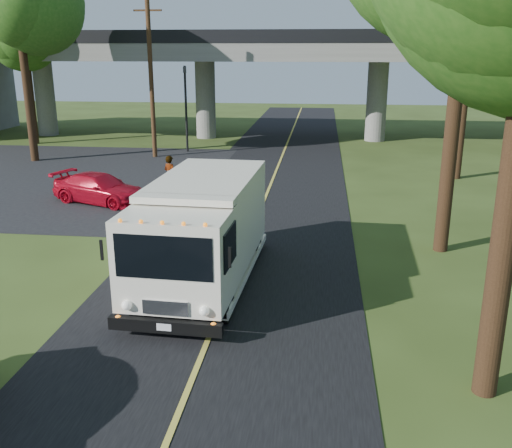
% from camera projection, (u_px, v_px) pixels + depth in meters
% --- Properties ---
extents(ground, '(120.00, 120.00, 0.00)m').
position_uv_depth(ground, '(183.00, 403.00, 10.30)').
color(ground, '#314117').
rests_on(ground, ground).
extents(road, '(7.00, 90.00, 0.02)m').
position_uv_depth(road, '(251.00, 233.00, 19.79)').
color(road, black).
rests_on(road, ground).
extents(parking_lot, '(16.00, 18.00, 0.01)m').
position_uv_depth(parking_lot, '(54.00, 177.00, 28.60)').
color(parking_lot, black).
rests_on(parking_lot, ground).
extents(lane_line, '(0.12, 90.00, 0.01)m').
position_uv_depth(lane_line, '(251.00, 233.00, 19.78)').
color(lane_line, gold).
rests_on(lane_line, road).
extents(overpass, '(54.00, 10.00, 7.30)m').
position_uv_depth(overpass, '(290.00, 73.00, 39.35)').
color(overpass, slate).
rests_on(overpass, ground).
extents(traffic_signal, '(0.18, 0.22, 5.20)m').
position_uv_depth(traffic_signal, '(186.00, 100.00, 34.71)').
color(traffic_signal, black).
rests_on(traffic_signal, ground).
extents(utility_pole, '(1.60, 0.26, 9.00)m').
position_uv_depth(utility_pole, '(151.00, 77.00, 32.57)').
color(utility_pole, '#472D19').
rests_on(utility_pole, ground).
extents(tree_left_lot, '(5.60, 5.50, 10.50)m').
position_uv_depth(tree_left_lot, '(21.00, 14.00, 30.24)').
color(tree_left_lot, '#382314').
rests_on(tree_left_lot, ground).
extents(tree_left_far, '(5.26, 5.16, 9.89)m').
position_uv_depth(tree_left_far, '(25.00, 28.00, 36.40)').
color(tree_left_far, '#382314').
rests_on(tree_left_far, ground).
extents(step_van, '(2.82, 6.92, 2.86)m').
position_uv_depth(step_van, '(202.00, 229.00, 15.11)').
color(step_van, silver).
rests_on(step_van, ground).
extents(red_sedan, '(4.50, 2.98, 1.21)m').
position_uv_depth(red_sedan, '(100.00, 188.00, 23.62)').
color(red_sedan, '#B60B1E').
rests_on(red_sedan, ground).
extents(pedestrian, '(0.77, 0.69, 1.77)m').
position_uv_depth(pedestrian, '(170.00, 176.00, 24.71)').
color(pedestrian, gray).
rests_on(pedestrian, ground).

